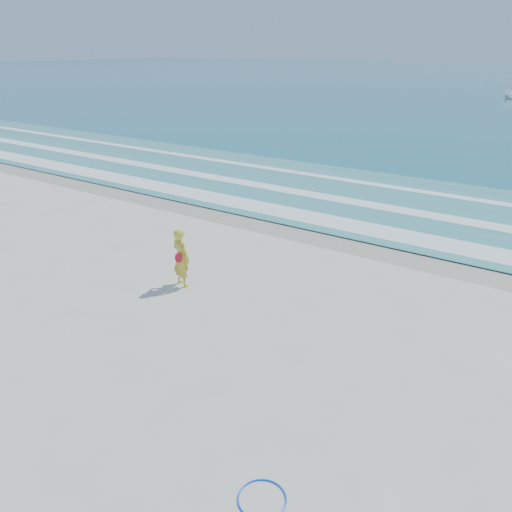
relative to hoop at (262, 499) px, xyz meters
The scene contains 8 objects.
ground 4.60m from the hoop, 157.61° to the left, with size 400.00×400.00×0.00m, color silver.
wet_sand 11.56m from the hoop, 111.58° to the left, with size 400.00×2.40×0.00m, color #B2A893.
shallow 16.32m from the hoop, 105.11° to the left, with size 400.00×10.00×0.01m, color #59B7AD.
foam_near 12.78m from the hoop, 109.44° to the left, with size 400.00×1.40×0.01m, color white.
foam_mid 15.55m from the hoop, 105.88° to the left, with size 400.00×0.90×0.01m, color white.
foam_far 18.74m from the hoop, 103.12° to the left, with size 400.00×0.60×0.01m, color white.
hoop is the anchor object (origin of this frame).
woman 7.66m from the hoop, 140.91° to the left, with size 0.68×0.52×1.68m.
Camera 1 is at (7.25, -6.31, 6.28)m, focal length 35.00 mm.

